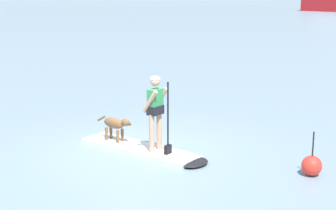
# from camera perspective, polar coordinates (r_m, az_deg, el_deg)

# --- Properties ---
(ground_plane) EXTENTS (400.00, 400.00, 0.00)m
(ground_plane) POSITION_cam_1_polar(r_m,az_deg,el_deg) (12.06, -3.13, -4.99)
(ground_plane) COLOR gray
(paddleboard) EXTENTS (3.34, 0.93, 0.10)m
(paddleboard) POSITION_cam_1_polar(r_m,az_deg,el_deg) (11.91, -2.31, -4.98)
(paddleboard) COLOR silver
(paddleboard) RESTS_ON ground_plane
(person_paddler) EXTENTS (0.62, 0.49, 1.69)m
(person_paddler) POSITION_cam_1_polar(r_m,az_deg,el_deg) (11.46, -1.33, -0.33)
(person_paddler) COLOR tan
(person_paddler) RESTS_ON paddleboard
(dog) EXTENTS (1.08, 0.25, 0.60)m
(dog) POSITION_cam_1_polar(r_m,az_deg,el_deg) (12.39, -5.72, -2.10)
(dog) COLOR brown
(dog) RESTS_ON paddleboard
(moored_boat_far_starboard) EXTENTS (8.24, 3.17, 9.19)m
(moored_boat_far_starboard) POSITION_cam_1_polar(r_m,az_deg,el_deg) (70.98, 17.62, 10.81)
(moored_boat_far_starboard) COLOR maroon
(moored_boat_far_starboard) RESTS_ON ground_plane
(marker_buoy) EXTENTS (0.41, 0.41, 0.91)m
(marker_buoy) POSITION_cam_1_polar(r_m,az_deg,el_deg) (10.89, 15.37, -6.37)
(marker_buoy) COLOR red
(marker_buoy) RESTS_ON ground_plane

